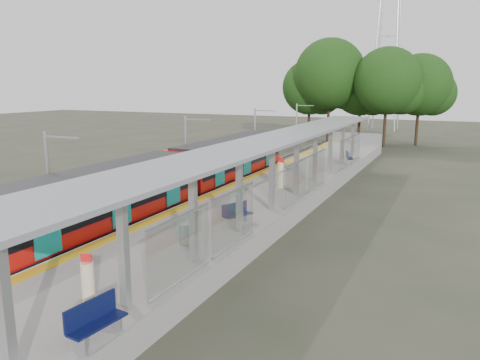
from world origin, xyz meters
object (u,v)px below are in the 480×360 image
(bench_far, at_px, (349,157))
(info_pillar_near, at_px, (88,285))
(bench_near, at_px, (95,320))
(info_pillar_far, at_px, (281,175))
(litter_bin, at_px, (184,234))
(bench_mid, at_px, (237,213))
(train, at_px, (179,176))

(bench_far, bearing_deg, info_pillar_near, -111.30)
(bench_near, relative_size, info_pillar_far, 0.87)
(info_pillar_far, distance_m, litter_bin, 11.91)
(bench_mid, relative_size, bench_far, 1.01)
(bench_far, bearing_deg, bench_near, -108.53)
(info_pillar_near, xyz_separation_m, info_pillar_far, (-0.63, 17.96, 0.11))
(train, xyz_separation_m, info_pillar_far, (5.05, 4.11, -0.21))
(bench_near, xyz_separation_m, info_pillar_far, (-2.06, 19.28, 0.25))
(train, height_order, info_pillar_far, train)
(info_pillar_near, height_order, litter_bin, info_pillar_near)
(bench_far, xyz_separation_m, info_pillar_near, (-1.24, -29.32, 0.20))
(train, bearing_deg, bench_near, -64.91)
(litter_bin, bearing_deg, bench_mid, 77.73)
(bench_near, relative_size, info_pillar_near, 0.99)
(info_pillar_far, bearing_deg, bench_mid, -75.46)
(bench_near, xyz_separation_m, litter_bin, (-1.91, 7.38, -0.16))
(train, relative_size, info_pillar_far, 14.21)
(info_pillar_far, relative_size, litter_bin, 2.26)
(bench_near, bearing_deg, bench_mid, 103.00)
(train, xyz_separation_m, bench_near, (7.10, -15.17, -0.46))
(train, relative_size, bench_far, 17.69)
(bench_near, distance_m, litter_bin, 7.62)
(bench_far, height_order, litter_bin, bench_far)
(bench_near, distance_m, bench_mid, 10.90)
(bench_mid, bearing_deg, train, 167.05)
(info_pillar_far, bearing_deg, bench_far, 89.08)
(bench_near, xyz_separation_m, bench_mid, (-1.16, 10.84, -0.04))
(bench_mid, distance_m, bench_far, 19.81)
(bench_far, height_order, info_pillar_near, info_pillar_near)
(bench_mid, height_order, litter_bin, bench_mid)
(bench_near, height_order, litter_bin, bench_near)
(info_pillar_near, bearing_deg, train, 93.63)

